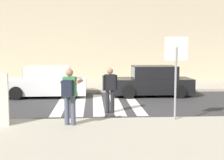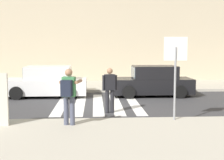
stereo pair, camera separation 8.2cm
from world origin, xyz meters
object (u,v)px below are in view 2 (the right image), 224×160
stop_sign (175,60)px  parked_car_black (152,82)px  parked_car_white (47,82)px  pedestrian_crossing (110,88)px  photographer_with_backpack (69,92)px

stop_sign → parked_car_black: bearing=86.5°
stop_sign → parked_car_white: size_ratio=0.66×
pedestrian_crossing → parked_car_white: 5.03m
stop_sign → parked_car_black: size_ratio=0.66×
stop_sign → pedestrian_crossing: bearing=138.2°
parked_car_white → photographer_with_backpack: bearing=-75.6°
photographer_with_backpack → parked_car_white: (-1.64, 6.39, -0.44)m
parked_car_white → parked_car_black: 5.40m
pedestrian_crossing → stop_sign: bearing=-41.8°
photographer_with_backpack → parked_car_black: photographer_with_backpack is taller
photographer_with_backpack → parked_car_white: bearing=104.4°
stop_sign → parked_car_white: bearing=130.8°
stop_sign → photographer_with_backpack: size_ratio=1.57×
pedestrian_crossing → parked_car_white: size_ratio=0.42×
pedestrian_crossing → parked_car_black: bearing=59.3°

